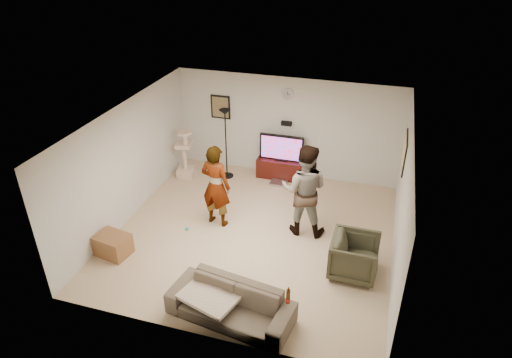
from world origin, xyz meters
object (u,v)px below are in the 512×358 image
(tv_stand, at_px, (281,168))
(side_table, at_px, (113,245))
(sofa, at_px, (230,304))
(person_right, at_px, (304,190))
(armchair, at_px, (354,256))
(tv, at_px, (282,148))
(floor_lamp, at_px, (226,144))
(cat_tree, at_px, (184,153))
(beer_bottle, at_px, (288,296))
(person_left, at_px, (216,186))

(tv_stand, distance_m, side_table, 4.54)
(tv_stand, distance_m, sofa, 4.80)
(person_right, relative_size, side_table, 3.08)
(sofa, height_order, armchair, armchair)
(tv, relative_size, floor_lamp, 0.61)
(floor_lamp, distance_m, sofa, 4.78)
(person_right, distance_m, sofa, 2.84)
(sofa, bearing_deg, armchair, 51.63)
(cat_tree, relative_size, person_right, 0.64)
(sofa, distance_m, beer_bottle, 1.02)
(person_right, xyz_separation_m, armchair, (1.15, -1.04, -0.58))
(tv, distance_m, armchair, 3.82)
(floor_lamp, height_order, beer_bottle, floor_lamp)
(tv_stand, xyz_separation_m, armchair, (2.13, -3.14, 0.14))
(person_left, xyz_separation_m, beer_bottle, (2.10, -2.46, -0.19))
(armchair, bearing_deg, floor_lamp, 52.03)
(person_right, bearing_deg, armchair, 135.32)
(tv_stand, xyz_separation_m, sofa, (0.36, -4.79, 0.05))
(person_right, xyz_separation_m, sofa, (-0.61, -2.69, -0.68))
(sofa, relative_size, beer_bottle, 8.05)
(person_left, relative_size, side_table, 2.85)
(tv, bearing_deg, sofa, -85.66)
(cat_tree, bearing_deg, person_right, -24.19)
(person_left, height_order, side_table, person_left)
(side_table, bearing_deg, beer_bottle, -13.81)
(sofa, relative_size, side_table, 3.19)
(floor_lamp, distance_m, cat_tree, 1.07)
(floor_lamp, relative_size, person_left, 0.98)
(beer_bottle, bearing_deg, armchair, 63.02)
(tv_stand, distance_m, cat_tree, 2.43)
(floor_lamp, distance_m, person_right, 2.88)
(floor_lamp, relative_size, side_table, 2.81)
(person_left, bearing_deg, armchair, 175.00)
(cat_tree, bearing_deg, sofa, -57.24)
(tv, bearing_deg, floor_lamp, -165.00)
(floor_lamp, height_order, armchair, floor_lamp)
(person_left, bearing_deg, beer_bottle, 140.87)
(cat_tree, bearing_deg, beer_bottle, -49.13)
(armchair, bearing_deg, person_right, 48.97)
(person_left, bearing_deg, person_right, -162.14)
(person_right, height_order, beer_bottle, person_right)
(person_right, bearing_deg, beer_bottle, 94.06)
(beer_bottle, bearing_deg, cat_tree, 130.87)
(tv, bearing_deg, tv_stand, 0.00)
(tv_stand, xyz_separation_m, person_right, (0.97, -2.10, 0.72))
(floor_lamp, xyz_separation_m, person_left, (0.50, -1.98, 0.02))
(tv, relative_size, cat_tree, 0.87)
(sofa, bearing_deg, person_right, 85.78)
(side_table, bearing_deg, armchair, 9.59)
(sofa, distance_m, armchair, 2.42)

